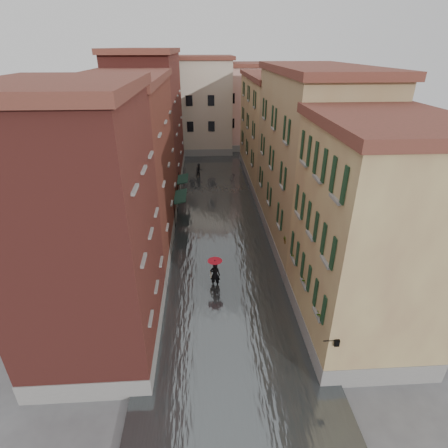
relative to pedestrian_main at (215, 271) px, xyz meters
name	(u,v)px	position (x,y,z in m)	size (l,w,h in m)	color
ground	(228,308)	(0.72, -2.33, -1.26)	(120.00, 120.00, 0.00)	#525254
floodwater	(218,217)	(0.72, 10.67, -1.16)	(10.00, 60.00, 0.20)	#414648
building_left_near	(87,237)	(-6.28, -4.33, 5.24)	(6.00, 8.00, 13.00)	maroon
building_left_mid	(129,170)	(-6.28, 6.67, 4.99)	(6.00, 14.00, 12.50)	maroon
building_left_far	(152,122)	(-6.28, 21.67, 5.74)	(6.00, 16.00, 14.00)	maroon
building_right_near	(368,241)	(7.72, -4.33, 4.49)	(6.00, 8.00, 11.50)	#8D6948
building_right_mid	(309,163)	(7.72, 6.67, 5.24)	(6.00, 14.00, 13.00)	#95805A
building_right_far	(273,131)	(7.72, 21.67, 4.49)	(6.00, 16.00, 11.50)	#8D6948
building_end_cream	(190,107)	(-2.28, 35.67, 5.24)	(12.00, 9.00, 13.00)	#B8A692
building_end_pink	(248,108)	(6.72, 37.67, 4.74)	(10.00, 9.00, 12.00)	tan
awning_near	(180,197)	(-2.76, 10.10, 1.22)	(1.09, 3.26, 2.80)	#163126
awning_far	(182,180)	(-2.77, 14.73, 1.21)	(1.09, 2.85, 2.80)	#163126
wall_lantern	(336,342)	(5.05, -8.33, 1.75)	(0.71, 0.22, 0.35)	black
window_planters	(301,266)	(4.84, -3.04, 2.25)	(0.59, 8.26, 0.84)	maroon
pedestrian_main	(215,271)	(0.00, 0.00, 0.00)	(1.00, 1.00, 2.06)	black
pedestrian_far	(199,171)	(-1.12, 22.11, -0.33)	(0.90, 0.70, 1.84)	black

